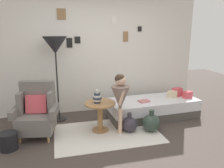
{
  "coord_description": "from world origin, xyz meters",
  "views": [
    {
      "loc": [
        -0.88,
        -3.05,
        1.88
      ],
      "look_at": [
        0.15,
        0.95,
        0.85
      ],
      "focal_mm": 35.81,
      "sensor_mm": 36.0,
      "label": 1
    }
  ],
  "objects": [
    {
      "name": "daybed",
      "position": [
        1.11,
        1.16,
        0.2
      ],
      "size": [
        1.94,
        0.9,
        0.4
      ],
      "color": "#4C4742",
      "rests_on": "ground"
    },
    {
      "name": "vase_striped",
      "position": [
        -0.18,
        0.77,
        0.66
      ],
      "size": [
        0.16,
        0.16,
        0.24
      ],
      "color": "#2D384C",
      "rests_on": "side_table"
    },
    {
      "name": "armchair",
      "position": [
        -1.25,
        0.89,
        0.44
      ],
      "size": [
        0.83,
        0.69,
        0.97
      ],
      "color": "tan",
      "rests_on": "ground"
    },
    {
      "name": "demijohn_far",
      "position": [
        0.79,
        0.51,
        0.17
      ],
      "size": [
        0.33,
        0.33,
        0.42
      ],
      "color": "#2D3D33",
      "rests_on": "ground"
    },
    {
      "name": "rug",
      "position": [
        -0.03,
        0.62,
        0.01
      ],
      "size": [
        1.9,
        1.22,
        0.01
      ],
      "primitive_type": "cube",
      "color": "silver",
      "rests_on": "ground"
    },
    {
      "name": "book_on_daybed",
      "position": [
        0.86,
        1.05,
        0.42
      ],
      "size": [
        0.25,
        0.2,
        0.03
      ],
      "primitive_type": "cube",
      "rotation": [
        0.0,
        0.0,
        0.22
      ],
      "color": "#C37176",
      "rests_on": "daybed"
    },
    {
      "name": "demijohn_near",
      "position": [
        0.39,
        0.59,
        0.15
      ],
      "size": [
        0.29,
        0.29,
        0.37
      ],
      "color": "#332D38",
      "rests_on": "ground"
    },
    {
      "name": "pillow_mid",
      "position": [
        1.74,
        1.25,
        0.49
      ],
      "size": [
        0.23,
        0.15,
        0.19
      ],
      "primitive_type": "cube",
      "rotation": [
        0.0,
        0.0,
        0.15
      ],
      "color": "#D64C56",
      "rests_on": "daybed"
    },
    {
      "name": "pillow_head",
      "position": [
        1.89,
        1.07,
        0.47
      ],
      "size": [
        0.2,
        0.14,
        0.14
      ],
      "primitive_type": "cube",
      "rotation": [
        0.0,
        0.0,
        0.13
      ],
      "color": "#D64C56",
      "rests_on": "daybed"
    },
    {
      "name": "floor_lamp",
      "position": [
        -0.86,
        1.5,
        1.52
      ],
      "size": [
        0.48,
        0.48,
        1.73
      ],
      "color": "black",
      "rests_on": "ground"
    },
    {
      "name": "pillow_back",
      "position": [
        1.58,
        1.19,
        0.47
      ],
      "size": [
        0.21,
        0.15,
        0.15
      ],
      "primitive_type": "cube",
      "rotation": [
        0.0,
        0.0,
        0.16
      ],
      "color": "beige",
      "rests_on": "daybed"
    },
    {
      "name": "person_child",
      "position": [
        0.21,
        0.6,
        0.71
      ],
      "size": [
        0.34,
        0.34,
        1.12
      ],
      "color": "#D8AD8E",
      "rests_on": "ground"
    },
    {
      "name": "gallery_wall",
      "position": [
        -0.0,
        1.95,
        1.3
      ],
      "size": [
        4.8,
        0.12,
        2.6
      ],
      "color": "silver",
      "rests_on": "ground"
    },
    {
      "name": "magazine_basket",
      "position": [
        -1.67,
        0.47,
        0.14
      ],
      "size": [
        0.28,
        0.28,
        0.28
      ],
      "primitive_type": "cylinder",
      "color": "black",
      "rests_on": "ground"
    },
    {
      "name": "side_table",
      "position": [
        -0.13,
        0.77,
        0.4
      ],
      "size": [
        0.58,
        0.58,
        0.56
      ],
      "color": "#9E7042",
      "rests_on": "ground"
    },
    {
      "name": "ground_plane",
      "position": [
        0.0,
        0.0,
        0.0
      ],
      "size": [
        12.0,
        12.0,
        0.0
      ],
      "primitive_type": "plane",
      "color": "#423833"
    }
  ]
}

